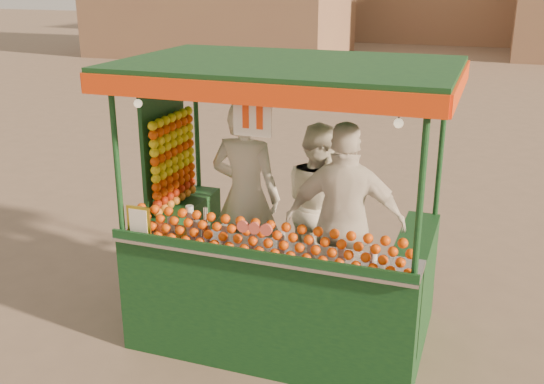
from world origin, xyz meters
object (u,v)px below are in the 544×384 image
(vendor_middle, at_px, (320,205))
(vendor_right, at_px, (345,223))
(juice_cart, at_px, (274,255))
(vendor_left, at_px, (246,197))

(vendor_middle, bearing_deg, vendor_right, 171.97)
(juice_cart, bearing_deg, vendor_left, 140.03)
(juice_cart, relative_size, vendor_left, 1.50)
(juice_cart, xyz_separation_m, vendor_middle, (0.23, 0.69, 0.28))
(juice_cart, relative_size, vendor_right, 1.57)
(vendor_left, height_order, vendor_right, vendor_left)
(vendor_left, height_order, vendor_middle, vendor_left)
(juice_cart, bearing_deg, vendor_middle, 71.36)
(vendor_right, bearing_deg, vendor_left, -22.78)
(vendor_middle, height_order, vendor_right, vendor_right)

